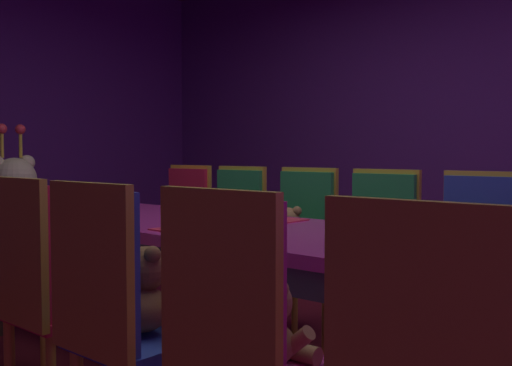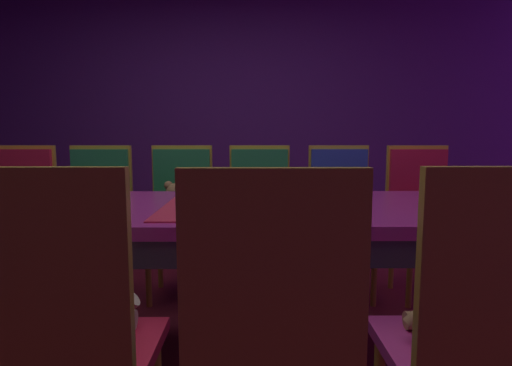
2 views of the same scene
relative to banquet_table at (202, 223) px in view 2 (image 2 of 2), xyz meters
name	(u,v)px [view 2 (image 2 of 2)]	position (x,y,z in m)	size (l,w,h in m)	color
ground_plane	(204,359)	(0.00, 0.00, -0.66)	(7.90, 7.90, 0.00)	maroon
wall_right	(231,103)	(2.60, 0.00, 0.74)	(0.12, 6.40, 2.80)	#59267F
banquet_table	(202,223)	(0.00, 0.00, 0.00)	(0.90, 3.38, 0.75)	#B22D8C
chair_left_1	(484,321)	(-0.86, -0.80, -0.06)	(0.42, 0.41, 0.98)	#CC338C
teddy_left_1	(455,307)	(-0.71, -0.80, -0.09)	(0.21, 0.28, 0.26)	#9E7247
chair_left_2	(271,327)	(-0.88, -0.27, -0.06)	(0.42, 0.41, 0.98)	#2D47B2
teddy_left_2	(269,304)	(-0.74, -0.27, -0.07)	(0.25, 0.33, 0.31)	brown
chair_left_3	(59,323)	(-0.86, 0.24, -0.06)	(0.42, 0.41, 0.98)	red
teddy_left_3	(84,305)	(-0.72, 0.24, -0.08)	(0.23, 0.30, 0.29)	beige
chair_right_0	(420,204)	(0.85, -1.35, -0.06)	(0.42, 0.41, 0.98)	red
chair_right_1	(340,203)	(0.88, -0.82, -0.06)	(0.42, 0.41, 0.98)	#2D47B2
teddy_right_1	(345,208)	(0.73, -0.82, -0.06)	(0.26, 0.34, 0.32)	#9E7247
chair_right_2	(260,204)	(0.87, -0.28, -0.06)	(0.42, 0.41, 0.98)	#268C4C
teddy_right_2	(260,211)	(0.73, -0.28, -0.09)	(0.22, 0.28, 0.26)	beige
chair_right_3	(181,204)	(0.88, 0.25, -0.06)	(0.42, 0.41, 0.98)	#268C4C
teddy_right_3	(177,209)	(0.73, 0.25, -0.07)	(0.25, 0.32, 0.30)	#9E7247
chair_right_4	(99,204)	(0.87, 0.80, -0.06)	(0.42, 0.41, 0.98)	#268C4C
teddy_right_4	(90,209)	(0.73, 0.80, -0.07)	(0.24, 0.32, 0.30)	beige
chair_right_5	(22,204)	(0.88, 1.32, -0.06)	(0.42, 0.41, 0.98)	red
teddy_right_5	(9,210)	(0.74, 1.32, -0.08)	(0.23, 0.30, 0.28)	beige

